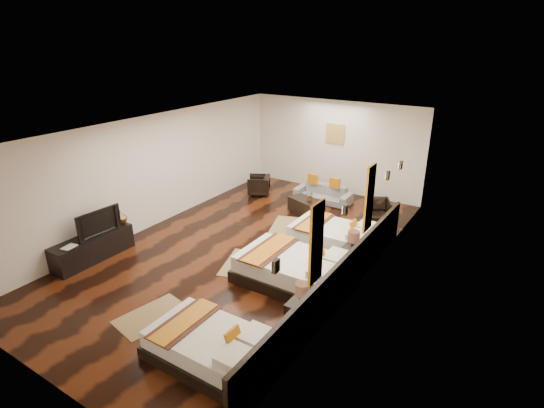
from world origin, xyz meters
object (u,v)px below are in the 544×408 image
Objects in this scene: bed_mid at (296,270)px; armchair_left at (259,185)px; armchair_right at (377,210)px; bed_near at (212,346)px; tv at (96,222)px; figurine at (120,217)px; nightstand_a at (301,312)px; bed_far at (335,236)px; tv_console at (93,247)px; coffee_table at (306,206)px; table_plant at (310,196)px; nightstand_b at (352,257)px; sofa at (323,194)px; book at (65,246)px.

bed_mid is 3.43× the size of armchair_left.
armchair_right is (3.74, 0.04, -0.01)m from armchair_left.
bed_near is 2.54m from bed_mid.
bed_mid is at bearing 14.49° from armchair_left.
tv is 3.22× the size of figurine.
figurine is (-4.95, 0.42, 0.41)m from nightstand_a.
bed_far reaches higher than bed_near.
nightstand_a is 4.98m from figurine.
armchair_left is at bearing 81.79° from tv_console.
coffee_table is at bearing -26.57° from tv.
bed_mid is 8.45× the size of table_plant.
bed_mid is 1.25× the size of tv_console.
figurine is at bearing -37.44° from armchair_left.
bed_mid is 3.82m from armchair_right.
table_plant is at bearing 113.13° from bed_mid.
figurine is at bearing -125.52° from table_plant.
tv is 1.55× the size of armchair_left.
coffee_table is (-2.25, 2.22, -0.12)m from nightstand_b.
nightstand_a is at bearing 4.34° from tv_console.
nightstand_a reaches higher than bed_far.
nightstand_b reaches higher than tv_console.
sofa is at bearing 61.79° from figurine.
tv_console is at bearing -115.81° from sofa.
armchair_left is at bearing -4.66° from tv.
nightstand_a reaches higher than book.
tv reaches higher than armchair_left.
table_plant is (-1.38, 3.23, 0.24)m from bed_mid.
book is at bearing -35.20° from armchair_left.
tv_console is 5.35m from armchair_left.
nightstand_a reaches higher than tv_console.
armchair_right is (-0.44, 2.78, -0.03)m from nightstand_b.
figurine is (0.00, 1.39, 0.14)m from book.
nightstand_a is 4.96m from tv_console.
tv_console is 6.38× the size of book.
nightstand_b is 5.00m from armchair_left.
bed_near is 1.59m from nightstand_a.
tv_console is 6.76× the size of table_plant.
nightstand_a is 2.67× the size of figurine.
tv_console is at bearing -158.70° from armchair_right.
armchair_left is at bearing 130.38° from nightstand_a.
table_plant is (-2.12, 2.20, 0.22)m from nightstand_b.
sofa is (-2.25, 5.44, -0.05)m from nightstand_a.
tv_console is at bearing 90.00° from book.
table_plant reaches higher than armchair_right.
nightstand_b is at bearing 53.98° from bed_mid.
figurine reaches higher than bed_mid.
armchair_right reaches higher than coffee_table.
book is 6.04m from table_plant.
bed_far is 3.94m from armchair_left.
armchair_left is (0.76, 4.50, -0.41)m from figurine.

